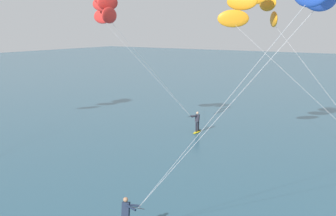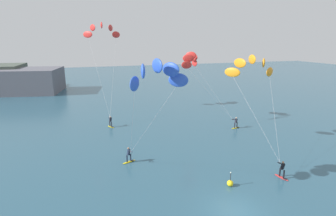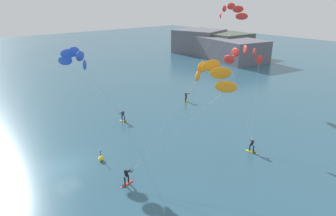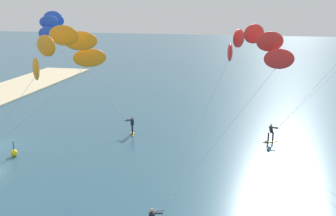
{
  "view_description": "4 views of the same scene",
  "coord_description": "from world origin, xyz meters",
  "views": [
    {
      "loc": [
        -18.91,
        0.52,
        8.45
      ],
      "look_at": [
        3.4,
        15.11,
        3.38
      ],
      "focal_mm": 46.5,
      "sensor_mm": 36.0,
      "label": 1
    },
    {
      "loc": [
        -10.41,
        -15.0,
        12.54
      ],
      "look_at": [
        -0.0,
        16.09,
        4.19
      ],
      "focal_mm": 28.56,
      "sensor_mm": 36.0,
      "label": 2
    },
    {
      "loc": [
        26.93,
        -8.9,
        16.29
      ],
      "look_at": [
        -0.45,
        14.41,
        2.76
      ],
      "focal_mm": 31.28,
      "sensor_mm": 36.0,
      "label": 3
    },
    {
      "loc": [
        30.56,
        22.32,
        12.31
      ],
      "look_at": [
        -0.28,
        15.61,
        4.22
      ],
      "focal_mm": 45.87,
      "sensor_mm": 36.0,
      "label": 4
    }
  ],
  "objects": [
    {
      "name": "kitesurfer_mid_water",
      "position": [
        -4.86,
        4.56,
        9.65
      ],
      "size": [
        4.99,
        8.22,
        11.24
      ],
      "color": "yellow",
      "rests_on": "ground"
    },
    {
      "name": "kitesurfer_nearshore",
      "position": [
        8.86,
        11.52,
        9.28
      ],
      "size": [
        6.04,
        10.95,
        10.92
      ],
      "color": "red",
      "rests_on": "ground"
    },
    {
      "name": "kitesurfer_downwind",
      "position": [
        5.73,
        21.66,
        9.33
      ],
      "size": [
        8.18,
        7.23,
        10.91
      ],
      "color": "yellow",
      "rests_on": "ground"
    },
    {
      "name": "marker_buoy",
      "position": [
        1.52,
        3.35,
        0.3
      ],
      "size": [
        0.56,
        0.56,
        1.38
      ],
      "color": "yellow",
      "rests_on": "ground"
    }
  ]
}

